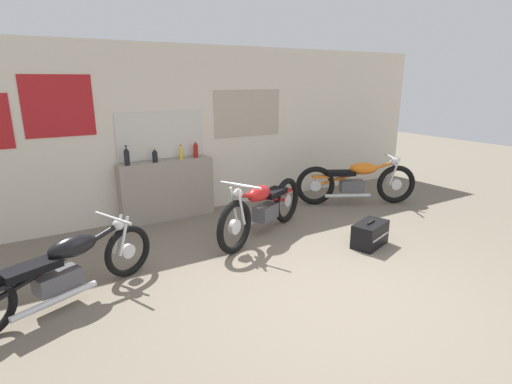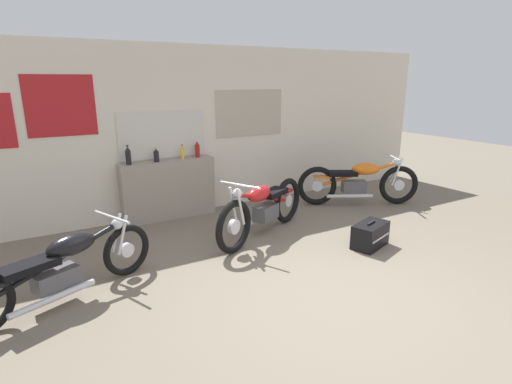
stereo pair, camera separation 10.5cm
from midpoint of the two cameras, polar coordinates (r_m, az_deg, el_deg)
ground_plane at (r=4.49m, az=12.07°, el=-14.64°), size 24.00×24.00×0.00m
wall_back at (r=6.96m, az=-7.48°, el=8.72°), size 10.00×0.07×2.80m
sill_counter at (r=6.75m, az=-11.91°, el=0.34°), size 1.54×0.28×0.98m
bottle_leftmost at (r=6.43m, az=-17.35°, el=4.93°), size 0.08×0.08×0.30m
bottle_left_center at (r=6.54m, az=-13.61°, el=5.09°), size 0.08×0.08×0.23m
bottle_center at (r=6.70m, az=-10.03°, el=5.58°), size 0.06×0.06×0.24m
bottle_right_center at (r=6.82m, az=-7.95°, el=6.03°), size 0.08×0.08×0.29m
motorcycle_black at (r=4.59m, az=-25.38°, el=-9.63°), size 2.02×0.99×0.78m
motorcycle_orange at (r=7.59m, az=14.77°, el=1.42°), size 2.03×1.14×0.91m
motorcycle_red at (r=5.85m, az=1.55°, el=-2.24°), size 1.98×1.07×0.92m
hard_case_black at (r=5.79m, az=16.50°, el=-5.91°), size 0.63×0.47×0.36m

